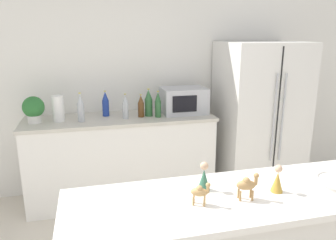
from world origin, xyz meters
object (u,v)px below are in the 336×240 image
object	(u,v)px
potted_plant	(34,109)
camel_figurine	(247,184)
paper_towel_roll	(58,109)
back_bottle_4	(158,105)
back_bottle_5	(106,104)
refrigerator	(259,117)
wise_man_figurine_crimson	(277,180)
wise_man_figurine_purple	(204,178)
back_bottle_1	(81,108)
back_bottle_2	(149,103)
back_bottle_3	(125,107)
microwave	(184,100)
back_bottle_0	(141,106)
camel_figurine_second	(200,192)

from	to	relation	value
potted_plant	camel_figurine	xyz separation A→B (m)	(1.25, -2.02, 0.00)
paper_towel_roll	back_bottle_4	xyz separation A→B (m)	(1.00, -0.07, 0.00)
back_bottle_5	camel_figurine	world-z (taller)	back_bottle_5
refrigerator	wise_man_figurine_crimson	xyz separation A→B (m)	(-0.98, -1.93, 0.21)
refrigerator	wise_man_figurine_purple	world-z (taller)	refrigerator
back_bottle_1	back_bottle_5	world-z (taller)	back_bottle_1
back_bottle_2	back_bottle_3	bearing A→B (deg)	-168.59
microwave	wise_man_figurine_crimson	xyz separation A→B (m)	(-0.11, -2.03, -0.01)
back_bottle_2	back_bottle_3	size ratio (longest dim) A/B	1.13
refrigerator	back_bottle_1	size ratio (longest dim) A/B	5.77
back_bottle_2	back_bottle_5	size ratio (longest dim) A/B	1.09
back_bottle_0	back_bottle_4	bearing A→B (deg)	-15.54
back_bottle_4	camel_figurine_second	world-z (taller)	back_bottle_4
back_bottle_3	back_bottle_5	size ratio (longest dim) A/B	0.96
camel_figurine	wise_man_figurine_crimson	bearing A→B (deg)	10.69
back_bottle_2	wise_man_figurine_crimson	bearing A→B (deg)	-81.49
back_bottle_2	wise_man_figurine_crimson	distance (m)	2.01
back_bottle_1	back_bottle_4	world-z (taller)	back_bottle_1
potted_plant	back_bottle_0	bearing A→B (deg)	-1.14
back_bottle_0	wise_man_figurine_purple	xyz separation A→B (m)	(0.02, -1.85, 0.02)
refrigerator	back_bottle_4	bearing A→B (deg)	-179.48
camel_figurine	back_bottle_3	bearing A→B (deg)	100.32
back_bottle_0	wise_man_figurine_crimson	xyz separation A→B (m)	(0.38, -1.96, 0.01)
paper_towel_roll	wise_man_figurine_purple	xyz separation A→B (m)	(0.85, -1.88, 0.00)
paper_towel_roll	back_bottle_1	bearing A→B (deg)	-16.77
paper_towel_roll	wise_man_figurine_purple	bearing A→B (deg)	-65.61
refrigerator	back_bottle_4	size ratio (longest dim) A/B	6.11
back_bottle_1	back_bottle_3	world-z (taller)	back_bottle_1
back_bottle_3	back_bottle_5	xyz separation A→B (m)	(-0.19, 0.16, 0.00)
wise_man_figurine_purple	back_bottle_2	bearing A→B (deg)	88.07
refrigerator	back_bottle_2	distance (m)	1.30
refrigerator	microwave	size ratio (longest dim) A/B	3.53
wise_man_figurine_purple	back_bottle_5	bearing A→B (deg)	100.85
back_bottle_5	camel_figurine_second	bearing A→B (deg)	-81.71
back_bottle_1	potted_plant	bearing A→B (deg)	172.32
paper_towel_roll	microwave	distance (m)	1.32
back_bottle_5	camel_figurine	distance (m)	2.20
wise_man_figurine_crimson	refrigerator	bearing A→B (deg)	62.97
camel_figurine_second	wise_man_figurine_crimson	xyz separation A→B (m)	(0.43, 0.03, -0.00)
refrigerator	back_bottle_1	world-z (taller)	refrigerator
microwave	wise_man_figurine_purple	size ratio (longest dim) A/B	3.08
refrigerator	wise_man_figurine_purple	size ratio (longest dim) A/B	10.86
back_bottle_0	camel_figurine	size ratio (longest dim) A/B	1.75
camel_figurine_second	wise_man_figurine_crimson	size ratio (longest dim) A/B	0.80
camel_figurine_second	back_bottle_5	bearing A→B (deg)	98.29
back_bottle_1	wise_man_figurine_crimson	bearing A→B (deg)	-62.65
potted_plant	back_bottle_0	world-z (taller)	potted_plant
refrigerator	back_bottle_5	bearing A→B (deg)	174.31
paper_towel_roll	back_bottle_0	xyz separation A→B (m)	(0.83, -0.03, -0.02)
paper_towel_roll	potted_plant	bearing A→B (deg)	-178.73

